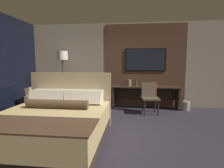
{
  "coord_description": "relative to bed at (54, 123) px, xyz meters",
  "views": [
    {
      "loc": [
        0.45,
        -3.39,
        1.46
      ],
      "look_at": [
        -0.04,
        0.94,
        0.95
      ],
      "focal_mm": 28.0,
      "sensor_mm": 36.0,
      "label": 1
    }
  ],
  "objects": [
    {
      "name": "floor_lamp",
      "position": [
        -0.84,
        2.57,
        1.21
      ],
      "size": [
        0.34,
        0.34,
        1.86
      ],
      "color": "#282623",
      "rests_on": "ground_plane"
    },
    {
      "name": "vase_tall",
      "position": [
        1.57,
        2.79,
        0.49
      ],
      "size": [
        0.1,
        0.1,
        0.26
      ],
      "color": "#333338",
      "rests_on": "desk"
    },
    {
      "name": "desk",
      "position": [
        1.86,
        2.73,
        0.14
      ],
      "size": [
        2.12,
        0.49,
        0.72
      ],
      "color": "#2D2319",
      "rests_on": "ground_plane"
    },
    {
      "name": "bed",
      "position": [
        0.0,
        0.0,
        0.0
      ],
      "size": [
        1.9,
        2.1,
        1.25
      ],
      "color": "#33281E",
      "rests_on": "ground_plane"
    },
    {
      "name": "vase_short",
      "position": [
        1.34,
        2.81,
        0.47
      ],
      "size": [
        0.14,
        0.14,
        0.2
      ],
      "color": "#846647",
      "rests_on": "desk"
    },
    {
      "name": "tv",
      "position": [
        1.86,
        2.92,
        1.22
      ],
      "size": [
        1.33,
        0.04,
        0.75
      ],
      "color": "black"
    },
    {
      "name": "wall_back_tv_panel",
      "position": [
        1.1,
        2.99,
        1.04
      ],
      "size": [
        7.2,
        0.09,
        2.8
      ],
      "color": "gray",
      "rests_on": "ground_plane"
    },
    {
      "name": "book",
      "position": [
        2.18,
        2.71,
        0.38
      ],
      "size": [
        0.23,
        0.17,
        0.03
      ],
      "color": "maroon",
      "rests_on": "desk"
    },
    {
      "name": "ground_plane",
      "position": [
        0.97,
        0.4,
        -0.36
      ],
      "size": [
        16.0,
        16.0,
        0.0
      ],
      "primitive_type": "plane",
      "color": "#28232D"
    },
    {
      "name": "waste_bin",
      "position": [
        3.13,
        2.6,
        -0.22
      ],
      "size": [
        0.22,
        0.22,
        0.28
      ],
      "color": "gray",
      "rests_on": "ground_plane"
    },
    {
      "name": "desk_chair",
      "position": [
        1.95,
        2.13,
        0.18
      ],
      "size": [
        0.53,
        0.52,
        0.91
      ],
      "rotation": [
        0.0,
        0.0,
        0.11
      ],
      "color": "#4C3D2D",
      "rests_on": "ground_plane"
    },
    {
      "name": "armchair_by_window",
      "position": [
        -1.22,
        1.98,
        -0.1
      ],
      "size": [
        0.94,
        0.96,
        0.77
      ],
      "rotation": [
        0.0,
        0.0,
        1.65
      ],
      "color": "olive",
      "rests_on": "ground_plane"
    }
  ]
}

